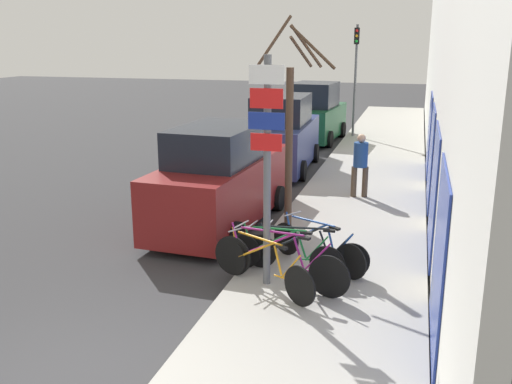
{
  "coord_description": "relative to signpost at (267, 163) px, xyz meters",
  "views": [
    {
      "loc": [
        3.83,
        -5.12,
        4.08
      ],
      "look_at": [
        0.92,
        5.18,
        1.2
      ],
      "focal_mm": 40.0,
      "sensor_mm": 36.0,
      "label": 1
    }
  ],
  "objects": [
    {
      "name": "bicycle_3",
      "position": [
        0.53,
        0.63,
        -1.69
      ],
      "size": [
        2.22,
        0.44,
        0.84
      ],
      "rotation": [
        0.0,
        0.0,
        1.57
      ],
      "color": "black",
      "rests_on": "sidewalk_curb"
    },
    {
      "name": "pedestrian_near",
      "position": [
        0.92,
        5.87,
        -1.11
      ],
      "size": [
        0.42,
        0.36,
        1.63
      ],
      "rotation": [
        0.0,
        0.0,
        0.15
      ],
      "color": "#4C3D2D",
      "rests_on": "sidewalk_curb"
    },
    {
      "name": "parked_car_1",
      "position": [
        -1.86,
        9.03,
        -1.12
      ],
      "size": [
        2.08,
        4.57,
        2.39
      ],
      "rotation": [
        0.0,
        0.0,
        0.04
      ],
      "color": "navy",
      "rests_on": "ground"
    },
    {
      "name": "traffic_light",
      "position": [
        -0.31,
        15.39,
        0.83
      ],
      "size": [
        0.2,
        0.3,
        4.5
      ],
      "color": "#595B60",
      "rests_on": "sidewalk_curb"
    },
    {
      "name": "parked_car_2",
      "position": [
        -1.8,
        14.59,
        -1.13
      ],
      "size": [
        2.23,
        4.21,
        2.4
      ],
      "rotation": [
        0.0,
        0.0,
        -0.07
      ],
      "color": "#144728",
      "rests_on": "ground"
    },
    {
      "name": "bicycle_2",
      "position": [
        0.2,
        0.48,
        -1.69
      ],
      "size": [
        2.1,
        0.44,
        0.84
      ],
      "rotation": [
        0.0,
        0.0,
        1.46
      ],
      "color": "black",
      "rests_on": "sidewalk_curb"
    },
    {
      "name": "parked_car_0",
      "position": [
        -1.87,
        3.14,
        -1.16
      ],
      "size": [
        2.15,
        4.88,
        2.28
      ],
      "rotation": [
        0.0,
        0.0,
        -0.06
      ],
      "color": "maroon",
      "rests_on": "ground"
    },
    {
      "name": "bicycle_1",
      "position": [
        0.22,
        -0.03,
        -1.64
      ],
      "size": [
        2.41,
        0.72,
        0.96
      ],
      "rotation": [
        0.0,
        0.0,
        1.32
      ],
      "color": "black",
      "rests_on": "sidewalk_curb"
    },
    {
      "name": "signpost",
      "position": [
        0.0,
        0.0,
        0.0
      ],
      "size": [
        0.57,
        0.14,
        3.71
      ],
      "color": "#595B60",
      "rests_on": "sidewalk_curb"
    },
    {
      "name": "bicycle_0",
      "position": [
        0.02,
        -0.22,
        -1.67
      ],
      "size": [
        1.9,
        1.25,
        0.88
      ],
      "rotation": [
        0.0,
        0.0,
        0.99
      ],
      "color": "black",
      "rests_on": "sidewalk_curb"
    },
    {
      "name": "building_facade",
      "position": [
        2.73,
        10.53,
        1.02
      ],
      "size": [
        0.23,
        32.0,
        6.5
      ],
      "color": "silver",
      "rests_on": "ground"
    },
    {
      "name": "street_tree",
      "position": [
        -0.19,
        2.59,
        -0.0
      ],
      "size": [
        1.58,
        0.93,
        4.38
      ],
      "color": "#4C3828",
      "rests_on": "sidewalk_curb"
    },
    {
      "name": "bicycle_4",
      "position": [
        0.67,
        0.97,
        -1.68
      ],
      "size": [
        1.85,
        1.18,
        0.86
      ],
      "rotation": [
        0.0,
        0.0,
        1.01
      ],
      "color": "black",
      "rests_on": "sidewalk_curb"
    },
    {
      "name": "ground_plane",
      "position": [
        -1.61,
        7.84,
        -2.2
      ],
      "size": [
        80.0,
        80.0,
        0.0
      ],
      "primitive_type": "plane",
      "color": "#333335"
    },
    {
      "name": "sidewalk_curb",
      "position": [
        0.99,
        10.64,
        -2.13
      ],
      "size": [
        3.2,
        32.0,
        0.15
      ],
      "color": "#9E9B93",
      "rests_on": "ground"
    }
  ]
}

